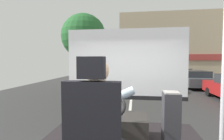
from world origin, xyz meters
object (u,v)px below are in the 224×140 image
Objects in this scene: bus_driver at (98,114)px; handrail_pole at (224,86)px; parked_car_charcoal at (193,78)px; steering_console at (113,126)px; parked_car_black at (173,71)px; parked_car_white at (181,74)px; fare_box at (171,119)px.

bus_driver is 0.41× the size of handrail_pole.
parked_car_charcoal is (4.88, 12.27, -0.86)m from bus_driver.
steering_console reaches higher than parked_car_charcoal.
parked_car_black is (5.38, 21.87, -0.78)m from bus_driver.
handrail_pole is at bearing -103.51° from parked_car_white.
parked_car_black is at bearing 75.48° from steering_console.
parked_car_charcoal is (4.88, 11.18, -0.30)m from steering_console.
fare_box is 0.19× the size of parked_car_black.
parked_car_white is at bearing 72.95° from bus_driver.
handrail_pole reaches higher than parked_car_black.
bus_driver is 0.20× the size of parked_car_black.
steering_console is 12.20m from parked_car_charcoal.
bus_driver is 0.22× the size of parked_car_white.
parked_car_charcoal is at bearing 68.31° from bus_driver.
parked_car_white is (5.19, 16.92, -0.88)m from bus_driver.
steering_console is at bearing 90.00° from bus_driver.
parked_car_white is (0.31, 4.65, -0.02)m from parked_car_charcoal.
bus_driver is 1.39m from fare_box.
parked_car_charcoal is at bearing 66.40° from steering_console.
bus_driver is 13.24m from parked_car_charcoal.
handrail_pole is 17.34m from parked_car_white.
steering_console is 0.25× the size of parked_car_black.
parked_car_white is at bearing 71.85° from steering_console.
parked_car_black is at bearing 87.79° from parked_car_white.
parked_car_charcoal is 1.04× the size of parked_car_black.
fare_box is at bearing 106.11° from handrail_pole.
fare_box is at bearing -109.55° from parked_car_charcoal.
fare_box is 16.49m from parked_car_white.
parked_car_white is (5.19, 15.83, -0.32)m from steering_console.
parked_car_black reaches higher than parked_car_charcoal.
bus_driver is at bearing -90.00° from steering_console.
parked_car_white is at bearing 86.23° from parked_car_charcoal.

